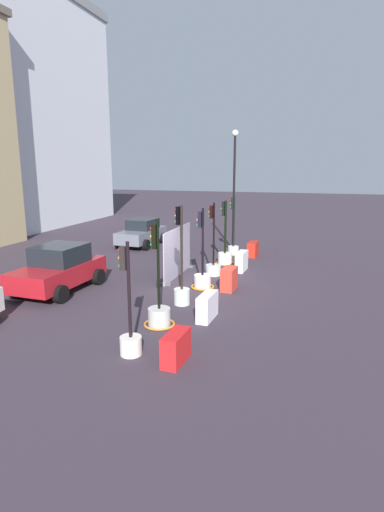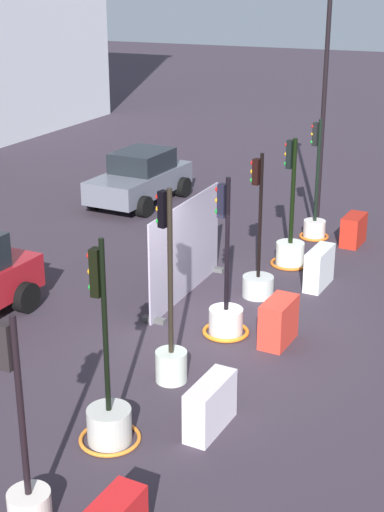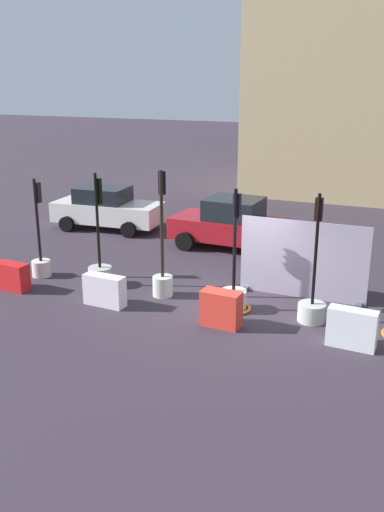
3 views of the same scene
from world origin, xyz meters
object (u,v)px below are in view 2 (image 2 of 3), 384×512
Objects in this scene: traffic_light_4 at (258,275)px; traffic_light_6 at (315,220)px; traffic_light_0 at (27,485)px; construction_barrier_4 at (354,230)px; traffic_light_5 at (290,247)px; car_grey_saloon at (140,177)px; traffic_light_2 at (171,346)px; street_lamp_post at (326,74)px; construction_barrier_3 at (319,268)px; traffic_light_1 at (108,414)px; construction_barrier_2 at (279,322)px; traffic_light_3 at (226,312)px; construction_barrier_1 at (210,406)px.

traffic_light_6 is at bearing -0.47° from traffic_light_4.
traffic_light_0 is 12.74m from construction_barrier_4.
traffic_light_5 is 0.79× the size of car_grey_saloon.
street_lamp_post reaches higher than traffic_light_2.
traffic_light_6 reaches higher than construction_barrier_3.
traffic_light_1 is 13.07m from car_grey_saloon.
street_lamp_post is at bearing 10.27° from construction_barrier_2.
traffic_light_1 reaches higher than traffic_light_0.
traffic_light_2 is 4.20m from traffic_light_4.
traffic_light_4 is 4.48m from construction_barrier_4.
construction_barrier_2 is at bearing -169.73° from street_lamp_post.
street_lamp_post is at bearing 16.09° from construction_barrier_3.
construction_barrier_4 is (4.33, -1.13, -0.11)m from traffic_light_4.
traffic_light_5 is at bearing -1.55° from traffic_light_2.
traffic_light_1 is 4.21m from traffic_light_3.
construction_barrier_3 is at bearing -9.70° from traffic_light_1.
traffic_light_1 reaches higher than traffic_light_5.
street_lamp_post is (3.68, 0.33, 3.76)m from traffic_light_5.
traffic_light_4 is at bearing 178.46° from traffic_light_5.
car_grey_saloon is (5.50, 5.89, 0.29)m from traffic_light_4.
car_grey_saloon is at bearing 32.98° from construction_barrier_1.
car_grey_saloon reaches higher than construction_barrier_1.
traffic_light_5 is at bearing 8.13° from construction_barrier_1.
traffic_light_4 is 4.43m from traffic_light_6.
construction_barrier_2 is (2.19, -1.26, -0.23)m from traffic_light_2.
traffic_light_5 is at bearing -1.55° from traffic_light_1.
traffic_light_3 is 3.23× the size of construction_barrier_2.
traffic_light_3 reaches higher than construction_barrier_4.
traffic_light_3 is 2.76× the size of construction_barrier_1.
construction_barrier_1 reaches higher than construction_barrier_4.
car_grey_saloon is (7.50, 7.04, 0.35)m from construction_barrier_2.
construction_barrier_1 is (-1.13, -1.24, -0.26)m from traffic_light_2.
traffic_light_2 is at bearing 167.23° from construction_barrier_3.
traffic_light_4 is 2.92× the size of construction_barrier_3.
traffic_light_6 is at bearing -0.99° from traffic_light_2.
traffic_light_1 is 2.07m from traffic_light_2.
traffic_light_4 reaches higher than construction_barrier_3.
traffic_light_4 is at bearing 1.66° from traffic_light_3.
traffic_light_1 reaches higher than construction_barrier_2.
traffic_light_0 is 0.75× the size of car_grey_saloon.
traffic_light_2 reaches higher than construction_barrier_3.
construction_barrier_4 is (10.58, -1.30, -0.07)m from traffic_light_1.
traffic_light_1 is 1.02× the size of traffic_light_4.
traffic_light_0 is 0.91× the size of traffic_light_1.
construction_barrier_4 is at bearing -99.40° from car_grey_saloon.
traffic_light_3 is 6.47m from construction_barrier_4.
street_lamp_post is (10.04, 0.16, 3.55)m from traffic_light_2.
traffic_light_4 is at bearing -1.04° from traffic_light_0.
traffic_light_2 reaches higher than traffic_light_0.
traffic_light_5 is 3.21× the size of construction_barrier_4.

